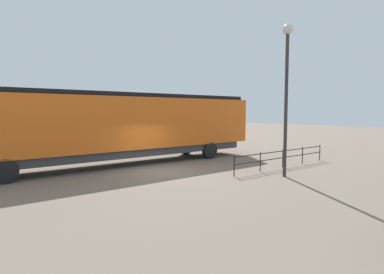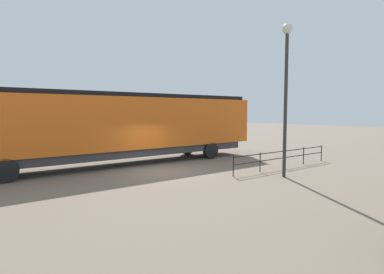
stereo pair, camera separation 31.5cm
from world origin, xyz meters
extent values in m
plane|color=#756656|center=(0.00, 0.00, 0.00)|extent=(120.00, 120.00, 0.00)
cube|color=orange|center=(-3.25, -0.92, 2.47)|extent=(2.93, 18.58, 2.94)
cube|color=black|center=(-3.25, 7.34, 2.03)|extent=(2.81, 2.06, 2.06)
cube|color=black|center=(-3.25, -0.92, 4.06)|extent=(2.63, 17.84, 0.24)
cube|color=#38383D|center=(-3.25, -0.92, 0.78)|extent=(2.63, 17.09, 0.45)
cylinder|color=black|center=(-4.56, 5.02, 0.55)|extent=(0.30, 1.10, 1.10)
cylinder|color=black|center=(-1.94, 5.02, 0.55)|extent=(0.30, 1.10, 1.10)
cylinder|color=black|center=(-1.94, -6.87, 0.55)|extent=(0.30, 1.10, 1.10)
cylinder|color=#2D2D2D|center=(4.71, 3.91, 3.40)|extent=(0.16, 0.16, 6.80)
sphere|color=silver|center=(4.71, 3.91, 6.94)|extent=(0.48, 0.48, 0.48)
cube|color=black|center=(3.15, 5.96, 0.93)|extent=(0.04, 7.81, 0.04)
cube|color=black|center=(3.15, 5.96, 0.56)|extent=(0.04, 7.81, 0.04)
cylinder|color=black|center=(3.15, 2.06, 0.50)|extent=(0.05, 0.05, 1.01)
cylinder|color=black|center=(3.15, 4.01, 0.50)|extent=(0.05, 0.05, 1.01)
cylinder|color=black|center=(3.15, 5.96, 0.50)|extent=(0.05, 0.05, 1.01)
cylinder|color=black|center=(3.15, 7.92, 0.50)|extent=(0.05, 0.05, 1.01)
cylinder|color=black|center=(3.15, 9.87, 0.50)|extent=(0.05, 0.05, 1.01)
camera|label=1|loc=(13.71, -8.99, 3.12)|focal=29.70mm
camera|label=2|loc=(13.91, -8.74, 3.12)|focal=29.70mm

